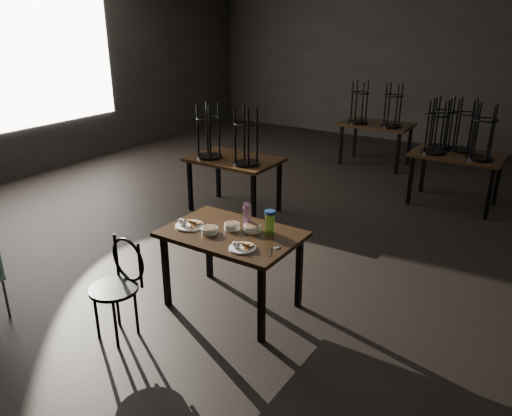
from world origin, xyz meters
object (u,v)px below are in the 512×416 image
Objects in this scene: main_table at (232,240)px; bentwood_chair at (120,280)px; juice_carton at (247,215)px; water_bottle at (270,222)px.

bentwood_chair is at bearing -122.23° from main_table.
juice_carton is at bearing 65.11° from bentwood_chair.
main_table is at bearing 62.13° from bentwood_chair.
water_bottle is 1.36m from bentwood_chair.
water_bottle reaches higher than bentwood_chair.
main_table is 5.71× the size of water_bottle.
juice_carton is 0.27× the size of bentwood_chair.
juice_carton reaches higher than main_table.
juice_carton is (0.04, 0.18, 0.19)m from main_table.
bentwood_chair reaches higher than main_table.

